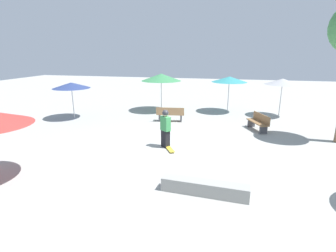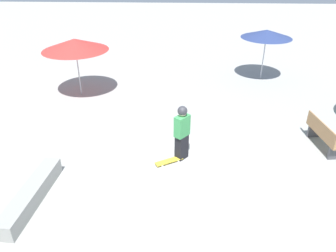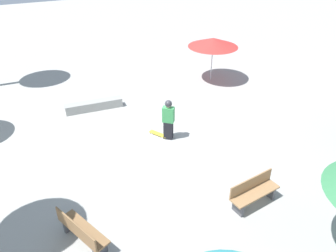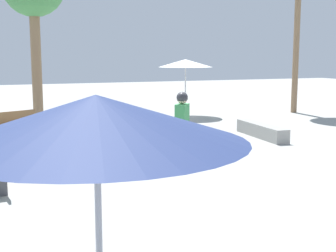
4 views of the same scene
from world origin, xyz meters
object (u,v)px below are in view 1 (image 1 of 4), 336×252
object	(u,v)px
shade_umbrella_green	(161,77)
skater_main	(165,127)
skateboard	(170,149)
bench_near	(259,122)
shade_umbrella_navy	(71,85)
concrete_ledge	(204,188)
shade_umbrella_grey	(283,82)
bench_far	(170,114)
shade_umbrella_teal	(229,79)

from	to	relation	value
shade_umbrella_green	skater_main	bearing A→B (deg)	16.07
skateboard	skater_main	bearing A→B (deg)	-172.17
skater_main	bench_near	size ratio (longest dim) A/B	0.98
skater_main	shade_umbrella_navy	size ratio (longest dim) A/B	0.74
bench_near	skater_main	bearing A→B (deg)	107.32
concrete_ledge	shade_umbrella_grey	size ratio (longest dim) A/B	1.06
bench_near	bench_far	xyz separation A→B (m)	(-0.69, -4.80, 0.00)
concrete_ledge	shade_umbrella_navy	distance (m)	11.23
skater_main	bench_near	distance (m)	5.37
concrete_ledge	bench_far	size ratio (longest dim) A/B	1.52
shade_umbrella_grey	shade_umbrella_teal	xyz separation A→B (m)	(-0.51, -3.15, 0.02)
bench_far	shade_umbrella_teal	bearing A→B (deg)	38.10
bench_near	shade_umbrella_navy	distance (m)	10.76
concrete_ledge	shade_umbrella_navy	size ratio (longest dim) A/B	1.14
concrete_ledge	shade_umbrella_teal	size ratio (longest dim) A/B	1.05
bench_near	shade_umbrella_teal	world-z (taller)	shade_umbrella_teal
bench_near	concrete_ledge	bearing A→B (deg)	140.09
shade_umbrella_teal	shade_umbrella_navy	size ratio (longest dim) A/B	1.08
shade_umbrella_grey	shade_umbrella_green	bearing A→B (deg)	-88.85
shade_umbrella_grey	bench_far	bearing A→B (deg)	-66.39
skateboard	shade_umbrella_navy	bearing A→B (deg)	-149.53
shade_umbrella_grey	shade_umbrella_navy	distance (m)	12.65
skateboard	concrete_ledge	distance (m)	3.58
skater_main	shade_umbrella_grey	xyz separation A→B (m)	(-6.95, 5.61, 1.29)
bench_far	shade_umbrella_teal	xyz separation A→B (m)	(-3.28, 3.19, 1.76)
skateboard	bench_near	xyz separation A→B (m)	(-3.83, 3.79, 0.37)
skater_main	shade_umbrella_navy	distance (m)	7.56
skateboard	shade_umbrella_teal	xyz separation A→B (m)	(-7.80, 2.19, 2.12)
bench_near	shade_umbrella_green	distance (m)	7.11
skater_main	bench_far	size ratio (longest dim) A/B	0.98
skateboard	bench_near	bearing A→B (deg)	105.43
shade_umbrella_grey	bench_near	bearing A→B (deg)	-24.11
skateboard	concrete_ledge	bearing A→B (deg)	-1.08
shade_umbrella_grey	skateboard	bearing A→B (deg)	-36.21
shade_umbrella_grey	shade_umbrella_teal	distance (m)	3.20
skater_main	shade_umbrella_green	xyz separation A→B (m)	(-6.80, -1.96, 1.41)
skateboard	bench_near	world-z (taller)	bench_near
skater_main	concrete_ledge	xyz separation A→B (m)	(3.48, 1.99, -0.67)
skater_main	shade_umbrella_green	bearing A→B (deg)	145.72
bench_near	shade_umbrella_navy	size ratio (longest dim) A/B	0.75
concrete_ledge	shade_umbrella_grey	distance (m)	11.21
shade_umbrella_green	shade_umbrella_navy	xyz separation A→B (m)	(3.24, -4.62, -0.28)
shade_umbrella_grey	shade_umbrella_teal	bearing A→B (deg)	-99.18
concrete_ledge	bench_near	xyz separation A→B (m)	(-6.97, 2.07, 0.23)
skater_main	shade_umbrella_green	world-z (taller)	shade_umbrella_green
skater_main	bench_far	world-z (taller)	skater_main
skater_main	bench_near	world-z (taller)	skater_main
concrete_ledge	shade_umbrella_grey	bearing A→B (deg)	160.87
bench_far	shade_umbrella_grey	size ratio (longest dim) A/B	0.70
bench_near	shade_umbrella_green	bearing A→B (deg)	37.83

